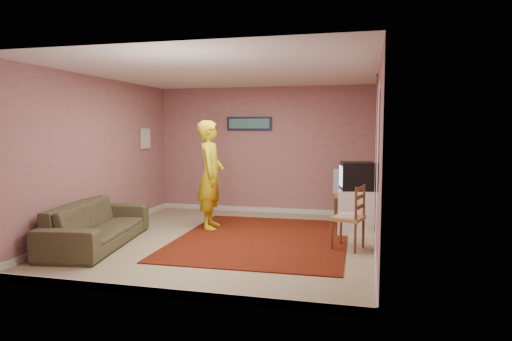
% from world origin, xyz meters
% --- Properties ---
extents(ground, '(5.00, 5.00, 0.00)m').
position_xyz_m(ground, '(0.00, 0.00, 0.00)').
color(ground, tan).
rests_on(ground, ground).
extents(wall_back, '(4.50, 0.02, 2.60)m').
position_xyz_m(wall_back, '(0.00, 2.50, 1.30)').
color(wall_back, '#A56C6E').
rests_on(wall_back, ground).
extents(wall_front, '(4.50, 0.02, 2.60)m').
position_xyz_m(wall_front, '(0.00, -2.50, 1.30)').
color(wall_front, '#A56C6E').
rests_on(wall_front, ground).
extents(wall_left, '(0.02, 5.00, 2.60)m').
position_xyz_m(wall_left, '(-2.25, 0.00, 1.30)').
color(wall_left, '#A56C6E').
rests_on(wall_left, ground).
extents(wall_right, '(0.02, 5.00, 2.60)m').
position_xyz_m(wall_right, '(2.25, 0.00, 1.30)').
color(wall_right, '#A56C6E').
rests_on(wall_right, ground).
extents(ceiling, '(4.50, 5.00, 0.02)m').
position_xyz_m(ceiling, '(0.00, 0.00, 2.60)').
color(ceiling, silver).
rests_on(ceiling, wall_back).
extents(baseboard_back, '(4.50, 0.02, 0.10)m').
position_xyz_m(baseboard_back, '(0.00, 2.49, 0.05)').
color(baseboard_back, silver).
rests_on(baseboard_back, ground).
extents(baseboard_front, '(4.50, 0.02, 0.10)m').
position_xyz_m(baseboard_front, '(0.00, -2.49, 0.05)').
color(baseboard_front, silver).
rests_on(baseboard_front, ground).
extents(baseboard_left, '(0.02, 5.00, 0.10)m').
position_xyz_m(baseboard_left, '(-2.24, 0.00, 0.05)').
color(baseboard_left, silver).
rests_on(baseboard_left, ground).
extents(baseboard_right, '(0.02, 5.00, 0.10)m').
position_xyz_m(baseboard_right, '(2.24, 0.00, 0.05)').
color(baseboard_right, silver).
rests_on(baseboard_right, ground).
extents(window, '(0.01, 1.10, 1.50)m').
position_xyz_m(window, '(2.24, -0.90, 1.45)').
color(window, black).
rests_on(window, wall_right).
extents(curtain_sheer, '(0.01, 0.75, 2.10)m').
position_xyz_m(curtain_sheer, '(2.23, -1.05, 1.25)').
color(curtain_sheer, white).
rests_on(curtain_sheer, wall_right).
extents(curtain_floral, '(0.01, 0.35, 2.10)m').
position_xyz_m(curtain_floral, '(2.21, -0.35, 1.25)').
color(curtain_floral, beige).
rests_on(curtain_floral, wall_right).
extents(curtain_rod, '(0.02, 1.40, 0.02)m').
position_xyz_m(curtain_rod, '(2.20, -0.90, 2.32)').
color(curtain_rod, brown).
rests_on(curtain_rod, wall_right).
extents(picture_back, '(0.95, 0.04, 0.28)m').
position_xyz_m(picture_back, '(-0.30, 2.47, 1.85)').
color(picture_back, '#141637').
rests_on(picture_back, wall_back).
extents(picture_left, '(0.04, 0.38, 0.42)m').
position_xyz_m(picture_left, '(-2.22, 1.60, 1.55)').
color(picture_left, '#CFB38E').
rests_on(picture_left, wall_left).
extents(area_rug, '(2.70, 3.34, 0.02)m').
position_xyz_m(area_rug, '(0.52, 0.18, 0.01)').
color(area_rug, black).
rests_on(area_rug, ground).
extents(tv_cabinet, '(0.58, 0.53, 0.74)m').
position_xyz_m(tv_cabinet, '(1.95, 0.93, 0.37)').
color(tv_cabinet, white).
rests_on(tv_cabinet, ground).
extents(crt_tv, '(0.61, 0.56, 0.46)m').
position_xyz_m(crt_tv, '(1.94, 0.93, 0.97)').
color(crt_tv, black).
rests_on(crt_tv, tv_cabinet).
extents(chair_a, '(0.46, 0.44, 0.49)m').
position_xyz_m(chair_a, '(1.69, 2.20, 0.55)').
color(chair_a, tan).
rests_on(chair_a, ground).
extents(dvd_player, '(0.37, 0.28, 0.06)m').
position_xyz_m(dvd_player, '(1.69, 2.20, 0.49)').
color(dvd_player, '#B2B2B7').
rests_on(dvd_player, chair_a).
extents(blue_throw, '(0.45, 0.06, 0.47)m').
position_xyz_m(blue_throw, '(1.69, 2.20, 0.72)').
color(blue_throw, '#97BEF7').
rests_on(blue_throw, chair_a).
extents(chair_b, '(0.51, 0.52, 0.51)m').
position_xyz_m(chair_b, '(1.86, -0.08, 0.57)').
color(chair_b, tan).
rests_on(chair_b, ground).
extents(game_console, '(0.25, 0.21, 0.05)m').
position_xyz_m(game_console, '(1.86, -0.08, 0.50)').
color(game_console, white).
rests_on(game_console, chair_b).
extents(sofa, '(1.21, 2.33, 0.65)m').
position_xyz_m(sofa, '(-1.80, -0.77, 0.32)').
color(sofa, '#4A412D').
rests_on(sofa, ground).
extents(person, '(0.57, 0.76, 1.89)m').
position_xyz_m(person, '(-0.54, 0.75, 0.94)').
color(person, yellow).
rests_on(person, ground).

